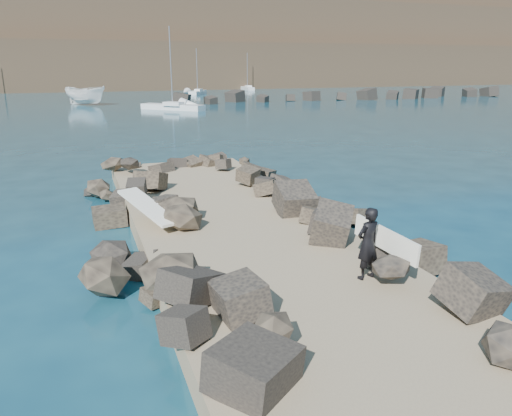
# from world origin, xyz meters

# --- Properties ---
(ground) EXTENTS (800.00, 800.00, 0.00)m
(ground) POSITION_xyz_m (0.00, 0.00, 0.00)
(ground) COLOR #0F384C
(ground) RESTS_ON ground
(jetty) EXTENTS (6.00, 26.00, 0.60)m
(jetty) POSITION_xyz_m (0.00, -2.00, 0.30)
(jetty) COLOR #8C7759
(jetty) RESTS_ON ground
(riprap_left) EXTENTS (2.60, 22.00, 1.00)m
(riprap_left) POSITION_xyz_m (-2.90, -1.50, 0.50)
(riprap_left) COLOR black
(riprap_left) RESTS_ON ground
(riprap_right) EXTENTS (2.60, 22.00, 1.00)m
(riprap_right) POSITION_xyz_m (2.90, -1.50, 0.50)
(riprap_right) COLOR black
(riprap_right) RESTS_ON ground
(breakwater_secondary) EXTENTS (52.00, 4.00, 1.20)m
(breakwater_secondary) POSITION_xyz_m (35.00, 55.00, 0.60)
(breakwater_secondary) COLOR black
(breakwater_secondary) RESTS_ON ground
(headland) EXTENTS (360.00, 140.00, 32.00)m
(headland) POSITION_xyz_m (10.00, 160.00, 16.00)
(headland) COLOR #2D4919
(headland) RESTS_ON ground
(surfboard_resting) EXTENTS (1.60, 2.65, 0.09)m
(surfboard_resting) POSITION_xyz_m (-2.58, 1.34, 1.04)
(surfboard_resting) COLOR white
(surfboard_resting) RESTS_ON riprap_left
(boat_imported) EXTENTS (6.31, 6.39, 2.52)m
(boat_imported) POSITION_xyz_m (-2.90, 57.24, 1.26)
(boat_imported) COLOR white
(boat_imported) RESTS_ON ground
(surfer_with_board) EXTENTS (0.97, 2.04, 1.66)m
(surfer_with_board) POSITION_xyz_m (1.53, -4.26, 1.44)
(surfer_with_board) COLOR black
(surfer_with_board) RESTS_ON jetty
(sailboat_d) EXTENTS (4.47, 6.41, 7.95)m
(sailboat_d) POSITION_xyz_m (16.44, 75.81, 0.35)
(sailboat_d) COLOR white
(sailboat_d) RESTS_ON ground
(sailboat_c) EXTENTS (6.90, 6.83, 9.50)m
(sailboat_c) POSITION_xyz_m (6.51, 46.41, 0.35)
(sailboat_c) COLOR white
(sailboat_c) RESTS_ON ground
(sailboat_f) EXTENTS (1.63, 6.18, 7.48)m
(sailboat_f) POSITION_xyz_m (29.61, 87.07, 0.35)
(sailboat_f) COLOR white
(sailboat_f) RESTS_ON ground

